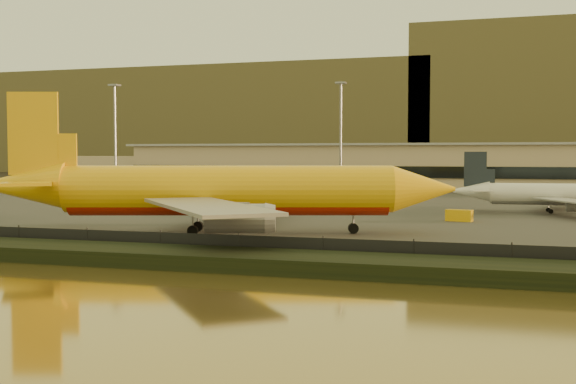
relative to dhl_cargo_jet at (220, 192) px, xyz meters
name	(u,v)px	position (x,y,z in m)	size (l,w,h in m)	color
ground	(265,243)	(7.77, -6.14, -5.31)	(900.00, 900.00, 0.00)	black
embankment	(201,258)	(7.77, -23.14, -4.61)	(320.00, 7.00, 1.40)	black
tarmac	(396,195)	(7.77, 88.86, -5.21)	(320.00, 220.00, 0.20)	#2D2D2D
perimeter_fence	(219,246)	(7.77, -19.14, -4.01)	(300.00, 0.05, 2.20)	black
terminal_building	(361,167)	(-6.75, 119.41, 0.94)	(202.00, 25.00, 12.60)	tan
apron_light_masts	(456,125)	(22.77, 68.86, 10.39)	(152.20, 12.20, 25.40)	slate
distant_hills	(426,116)	(-12.97, 333.86, 26.08)	(470.00, 160.00, 70.00)	brown
dhl_cargo_jet	(220,192)	(0.00, 0.00, 0.00)	(56.12, 53.55, 17.11)	#EEAF0C
white_narrowbody_jet	(562,195)	(41.61, 44.83, -2.11)	(35.02, 34.07, 10.06)	silver
gse_vehicle_yellow	(459,215)	(26.57, 25.18, -4.28)	(3.69, 1.66, 1.66)	#EEAF0C
gse_vehicle_white	(256,211)	(-3.96, 23.66, -4.29)	(3.65, 1.64, 1.64)	silver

